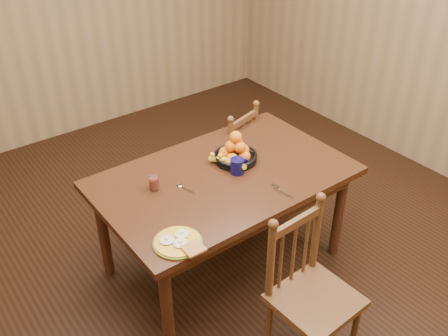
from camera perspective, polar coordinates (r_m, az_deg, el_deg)
room at (r=2.88m, az=-0.00°, el=9.21°), size 4.52×5.02×2.72m
dining_table at (r=3.22m, az=-0.00°, el=-2.01°), size 1.60×1.00×0.75m
chair_far at (r=3.97m, az=0.57°, el=1.25°), size 0.48×0.47×0.87m
chair_near at (r=2.84m, az=9.82°, el=-13.93°), size 0.44×0.43×0.94m
breakfast_plate at (r=2.65m, az=-5.22°, el=-8.44°), size 0.26×0.29×0.04m
fork at (r=3.04m, az=6.50°, el=-2.60°), size 0.05×0.18×0.00m
spoon at (r=3.06m, az=-4.75°, el=-2.17°), size 0.05×0.16×0.01m
coffee_mug at (r=3.16m, az=1.59°, el=0.27°), size 0.13×0.09×0.10m
juice_glass at (r=3.04m, az=-8.01°, el=-1.76°), size 0.06×0.06×0.09m
fruit_bowl at (r=3.27m, az=1.27°, el=1.74°), size 0.32×0.32×0.22m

